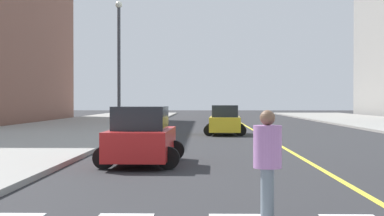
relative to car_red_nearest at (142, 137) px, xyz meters
name	(u,v)px	position (x,y,z in m)	size (l,w,h in m)	color
lane_divider_paint	(244,125)	(5.07, 26.90, -0.80)	(0.16, 80.00, 0.01)	yellow
car_red_nearest	(142,137)	(0.00, 0.00, 0.00)	(2.45, 3.89, 1.72)	red
car_yellow_third	(225,121)	(3.05, 14.42, -0.03)	(2.42, 3.77, 1.65)	gold
pedestrian_crossing	(267,162)	(2.80, -7.83, 0.15)	(0.43, 0.43, 1.74)	slate
street_lamp	(119,54)	(-3.53, 18.50, 4.06)	(0.44, 0.44, 8.07)	#38383D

